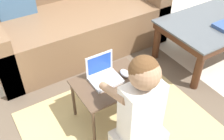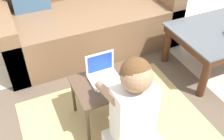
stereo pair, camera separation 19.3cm
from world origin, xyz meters
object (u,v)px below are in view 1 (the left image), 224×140
at_px(laptop_desk, 111,87).
at_px(laptop, 104,76).
at_px(coffee_table, 211,27).
at_px(person_seated, 140,111).
at_px(couch, 72,19).
at_px(computer_mouse, 125,73).

relative_size(laptop_desk, laptop, 2.40).
xyz_separation_m(coffee_table, person_seated, (-1.25, -0.52, 0.02)).
bearing_deg(laptop_desk, couch, 78.97).
bearing_deg(coffee_table, person_seated, -157.55).
distance_m(couch, laptop_desk, 1.15).
bearing_deg(computer_mouse, laptop, 165.02).
bearing_deg(person_seated, laptop, 94.77).
xyz_separation_m(couch, person_seated, (-0.21, -1.48, 0.08)).
distance_m(laptop, person_seated, 0.40).
xyz_separation_m(laptop, person_seated, (0.03, -0.40, -0.02)).
height_order(coffee_table, laptop_desk, coffee_table).
distance_m(coffee_table, computer_mouse, 1.14).
xyz_separation_m(laptop_desk, computer_mouse, (0.13, 0.01, 0.07)).
xyz_separation_m(couch, laptop_desk, (-0.22, -1.13, 0.02)).
height_order(couch, coffee_table, couch).
bearing_deg(couch, coffee_table, -43.02).
xyz_separation_m(couch, laptop, (-0.25, -1.09, 0.10)).
distance_m(coffee_table, laptop_desk, 1.27).
bearing_deg(laptop_desk, computer_mouse, 2.82).
xyz_separation_m(laptop_desk, laptop, (-0.03, 0.05, 0.08)).
distance_m(coffee_table, person_seated, 1.35).
distance_m(laptop_desk, person_seated, 0.36).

